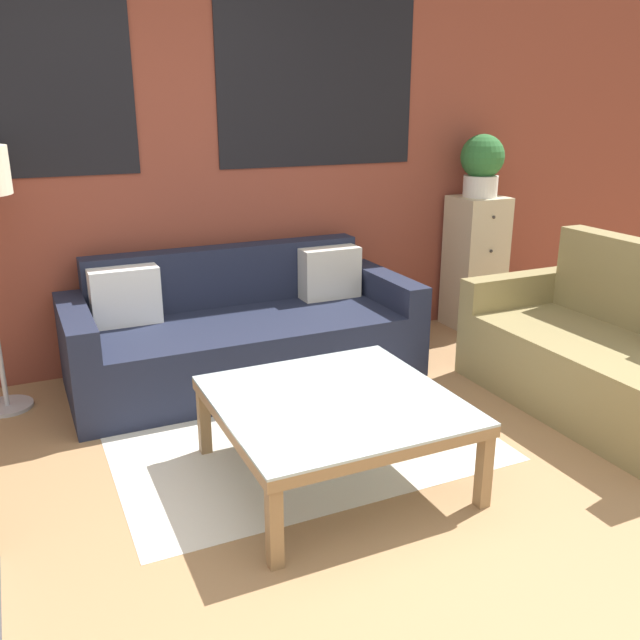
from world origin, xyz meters
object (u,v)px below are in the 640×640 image
(couch_dark, at_px, (243,335))
(drawer_cabinet, at_px, (475,263))
(settee_vintage, at_px, (609,356))
(coffee_table, at_px, (334,409))
(potted_plant, at_px, (482,163))

(couch_dark, distance_m, drawer_cabinet, 1.96)
(settee_vintage, height_order, coffee_table, settee_vintage)
(drawer_cabinet, bearing_deg, settee_vintage, -98.19)
(coffee_table, height_order, potted_plant, potted_plant)
(couch_dark, bearing_deg, settee_vintage, -37.14)
(coffee_table, bearing_deg, couch_dark, 89.39)
(couch_dark, height_order, potted_plant, potted_plant)
(couch_dark, height_order, drawer_cabinet, drawer_cabinet)
(drawer_cabinet, bearing_deg, coffee_table, -141.23)
(couch_dark, bearing_deg, potted_plant, 6.91)
(settee_vintage, relative_size, coffee_table, 1.52)
(coffee_table, bearing_deg, drawer_cabinet, 38.77)
(couch_dark, distance_m, coffee_table, 1.33)
(settee_vintage, xyz_separation_m, potted_plant, (0.22, 1.53, 0.92))
(couch_dark, height_order, settee_vintage, settee_vintage)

